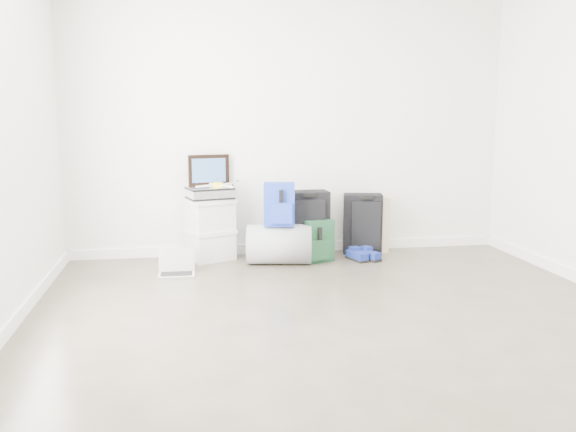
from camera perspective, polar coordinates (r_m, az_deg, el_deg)
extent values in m
plane|color=#3E372D|center=(4.09, 6.28, -11.14)|extent=(5.00, 5.00, 0.00)
cube|color=white|center=(6.27, 0.20, 8.76)|extent=(4.50, 0.02, 2.70)
cube|color=white|center=(6.41, 0.22, -2.94)|extent=(4.50, 0.02, 0.10)
cube|color=silver|center=(6.13, -7.23, -2.83)|extent=(0.50, 0.46, 0.26)
cube|color=silver|center=(6.09, -7.26, -1.44)|extent=(0.53, 0.49, 0.04)
cube|color=silver|center=(6.07, -7.29, -0.03)|extent=(0.50, 0.46, 0.26)
cube|color=silver|center=(6.04, -7.32, 1.40)|extent=(0.53, 0.49, 0.04)
cube|color=#B2B2B7|center=(6.03, -7.33, 2.15)|extent=(0.48, 0.40, 0.12)
cube|color=black|center=(6.11, -7.42, 4.27)|extent=(0.41, 0.12, 0.31)
cube|color=#245293|center=(6.09, -7.41, 4.25)|extent=(0.33, 0.08, 0.24)
cube|color=yellow|center=(6.01, -6.58, 2.93)|extent=(0.11, 0.11, 0.05)
cube|color=white|center=(6.08, -5.61, 3.02)|extent=(0.22, 0.15, 0.02)
cube|color=white|center=(6.11, -7.27, 3.03)|extent=(0.15, 0.22, 0.02)
cube|color=white|center=(5.94, -7.58, 2.82)|extent=(0.22, 0.15, 0.02)
cube|color=white|center=(5.90, -5.87, 2.82)|extent=(0.15, 0.22, 0.02)
cylinder|color=gray|center=(5.89, -0.84, -2.67)|extent=(0.68, 0.48, 0.38)
cube|color=#171D9A|center=(5.80, -0.82, 1.12)|extent=(0.32, 0.22, 0.41)
cube|color=#171D9A|center=(5.72, -0.67, 0.28)|extent=(0.22, 0.10, 0.20)
cube|color=black|center=(6.08, 1.67, -0.85)|extent=(0.45, 0.27, 0.68)
cube|color=black|center=(5.94, 1.93, -1.10)|extent=(0.33, 0.05, 0.54)
cube|color=black|center=(5.89, 1.94, 1.95)|extent=(0.13, 0.03, 0.03)
cube|color=#13361F|center=(6.00, 2.76, -2.30)|extent=(0.34, 0.27, 0.41)
cube|color=#13361F|center=(5.92, 2.96, -3.16)|extent=(0.22, 0.13, 0.20)
cube|color=black|center=(6.39, 6.99, -0.70)|extent=(0.43, 0.31, 0.62)
cube|color=black|center=(6.27, 7.32, -0.91)|extent=(0.29, 0.10, 0.49)
cube|color=black|center=(6.22, 7.36, 1.69)|extent=(0.14, 0.06, 0.03)
cube|color=black|center=(6.10, 6.47, -4.03)|extent=(0.19, 0.29, 0.02)
cube|color=#1A319C|center=(6.08, 6.47, -3.62)|extent=(0.18, 0.28, 0.06)
cube|color=black|center=(6.13, 7.54, -3.98)|extent=(0.22, 0.29, 0.02)
cube|color=#1A319C|center=(6.12, 7.55, -3.57)|extent=(0.21, 0.27, 0.06)
cylinder|color=tan|center=(6.45, 8.63, -0.80)|extent=(0.19, 0.19, 0.58)
cube|color=silver|center=(5.60, -10.39, -5.42)|extent=(0.33, 0.23, 0.02)
cube|color=black|center=(5.60, -10.39, -5.33)|extent=(0.28, 0.16, 0.00)
cube|color=black|center=(5.68, -10.39, -4.00)|extent=(0.32, 0.02, 0.22)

